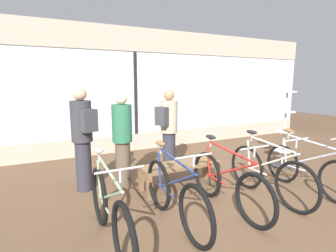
{
  "coord_description": "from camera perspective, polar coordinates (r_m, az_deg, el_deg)",
  "views": [
    {
      "loc": [
        -2.32,
        -2.99,
        1.83
      ],
      "look_at": [
        0.0,
        1.67,
        0.95
      ],
      "focal_mm": 28.0,
      "sensor_mm": 36.0,
      "label": 1
    }
  ],
  "objects": [
    {
      "name": "customer_near_rack",
      "position": [
        5.29,
        0.1,
        -0.5
      ],
      "size": [
        0.56,
        0.47,
        1.68
      ],
      "color": "#2D2D38",
      "rests_on": "ground_plane"
    },
    {
      "name": "accessory_rack",
      "position": [
        6.19,
        23.96,
        -1.67
      ],
      "size": [
        0.48,
        0.48,
        1.73
      ],
      "color": "#333333",
      "rests_on": "ground_plane"
    },
    {
      "name": "shop_back_wall",
      "position": [
        7.0,
        -7.15,
        7.95
      ],
      "size": [
        12.0,
        0.08,
        3.2
      ],
      "color": "#B2A893",
      "rests_on": "ground_plane"
    },
    {
      "name": "customer_by_window",
      "position": [
        4.59,
        -9.92,
        -2.61
      ],
      "size": [
        0.47,
        0.47,
        1.66
      ],
      "color": "brown",
      "rests_on": "ground_plane"
    },
    {
      "name": "bicycle_left",
      "position": [
        3.46,
        1.36,
        -14.9
      ],
      "size": [
        0.46,
        1.73,
        1.05
      ],
      "color": "black",
      "rests_on": "ground_plane"
    },
    {
      "name": "bicycle_far_right",
      "position": [
        5.0,
        28.1,
        -8.37
      ],
      "size": [
        0.46,
        1.73,
        1.03
      ],
      "color": "black",
      "rests_on": "ground_plane"
    },
    {
      "name": "bicycle_right",
      "position": [
        4.46,
        21.01,
        -9.69
      ],
      "size": [
        0.46,
        1.74,
        1.06
      ],
      "color": "black",
      "rests_on": "ground_plane"
    },
    {
      "name": "bicycle_center",
      "position": [
        3.94,
        12.84,
        -12.1
      ],
      "size": [
        0.46,
        1.78,
        1.04
      ],
      "color": "black",
      "rests_on": "ground_plane"
    },
    {
      "name": "customer_mid_floor",
      "position": [
        4.57,
        -18.09,
        -2.08
      ],
      "size": [
        0.45,
        0.55,
        1.75
      ],
      "color": "#2D2D38",
      "rests_on": "ground_plane"
    },
    {
      "name": "bicycle_far_left",
      "position": [
        3.13,
        -12.64,
        -17.77
      ],
      "size": [
        0.46,
        1.83,
        1.06
      ],
      "color": "black",
      "rests_on": "ground_plane"
    },
    {
      "name": "display_bench",
      "position": [
        4.59,
        2.68,
        -9.09
      ],
      "size": [
        1.4,
        0.44,
        0.44
      ],
      "color": "brown",
      "rests_on": "ground_plane"
    },
    {
      "name": "ground_plane",
      "position": [
        4.21,
        10.61,
        -16.38
      ],
      "size": [
        24.0,
        24.0,
        0.0
      ],
      "primitive_type": "plane",
      "color": "brown"
    }
  ]
}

